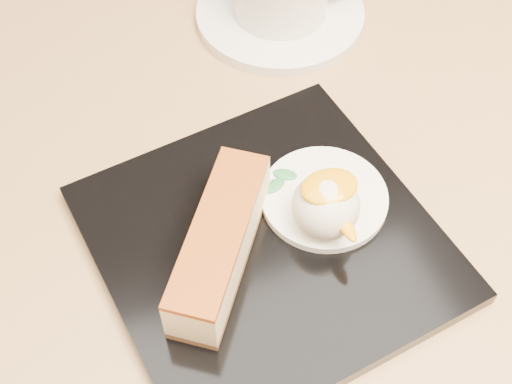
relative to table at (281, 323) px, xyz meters
name	(u,v)px	position (x,y,z in m)	size (l,w,h in m)	color
table	(281,323)	(0.00, 0.00, 0.00)	(0.80, 0.80, 0.72)	black
dessert_plate	(267,243)	(-0.02, -0.01, 0.16)	(0.22, 0.22, 0.01)	black
cheesecake	(220,244)	(-0.06, -0.02, 0.19)	(0.10, 0.12, 0.04)	brown
cream_smear	(324,198)	(0.03, 0.00, 0.17)	(0.09, 0.09, 0.01)	white
ice_cream_scoop	(326,206)	(0.02, -0.02, 0.19)	(0.05, 0.05, 0.05)	white
mango_sauce	(329,187)	(0.02, -0.01, 0.21)	(0.04, 0.03, 0.01)	#FDA408
mint_sprig	(273,180)	(0.00, 0.03, 0.17)	(0.04, 0.03, 0.00)	#2B833E
saucer	(280,15)	(0.08, 0.21, 0.16)	(0.15, 0.15, 0.01)	white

